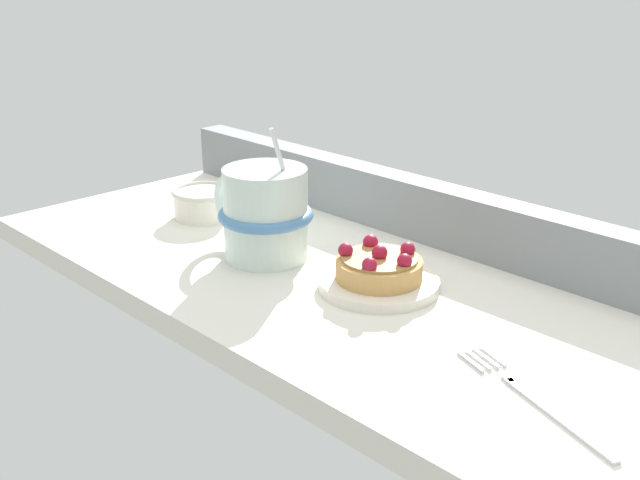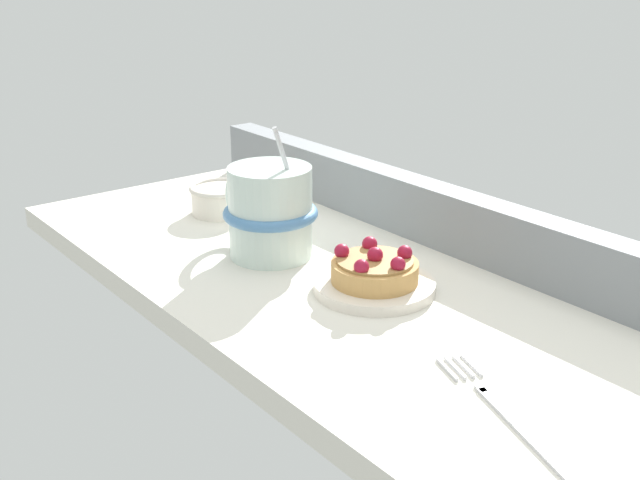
# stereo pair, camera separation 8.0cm
# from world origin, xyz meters

# --- Properties ---
(ground_plane) EXTENTS (0.88, 0.34, 0.03)m
(ground_plane) POSITION_xyz_m (0.00, 0.00, -0.01)
(ground_plane) COLOR silver
(window_rail_back) EXTENTS (0.87, 0.04, 0.07)m
(window_rail_back) POSITION_xyz_m (0.00, 0.15, 0.03)
(window_rail_back) COLOR gray
(window_rail_back) RESTS_ON ground_plane
(dessert_plate) EXTENTS (0.12, 0.12, 0.01)m
(dessert_plate) POSITION_xyz_m (0.03, 0.01, 0.00)
(dessert_plate) COLOR silver
(dessert_plate) RESTS_ON ground_plane
(raspberry_tart) EXTENTS (0.09, 0.09, 0.04)m
(raspberry_tart) POSITION_xyz_m (0.03, 0.01, 0.02)
(raspberry_tart) COLOR tan
(raspberry_tart) RESTS_ON dessert_plate
(coffee_mug) EXTENTS (0.14, 0.10, 0.15)m
(coffee_mug) POSITION_xyz_m (-0.11, -0.02, 0.05)
(coffee_mug) COLOR silver
(coffee_mug) RESTS_ON ground_plane
(dessert_fork) EXTENTS (0.16, 0.07, 0.01)m
(dessert_fork) POSITION_xyz_m (0.24, -0.06, 0.00)
(dessert_fork) COLOR silver
(dessert_fork) RESTS_ON ground_plane
(sugar_bowl) EXTENTS (0.08, 0.08, 0.04)m
(sugar_bowl) POSITION_xyz_m (-0.27, 0.02, 0.02)
(sugar_bowl) COLOR silver
(sugar_bowl) RESTS_ON ground_plane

